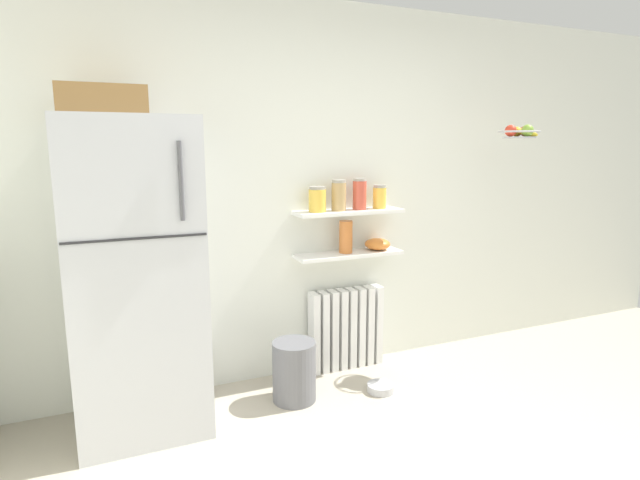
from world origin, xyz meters
The scene contains 14 objects.
back_wall centered at (0.00, 2.05, 1.30)m, with size 7.04×0.10×2.60m, color silver.
refrigerator centered at (-1.31, 1.68, 0.93)m, with size 0.71×0.68×1.94m.
radiator centered at (0.15, 1.92, 0.30)m, with size 0.57×0.12×0.60m.
wall_shelf_lower centered at (0.15, 1.89, 0.87)m, with size 0.79×0.22×0.03m, color white.
wall_shelf_upper centered at (0.15, 1.89, 1.18)m, with size 0.79×0.22×0.03m, color white.
storage_jar_0 centered at (-0.10, 1.89, 1.27)m, with size 0.12×0.12×0.17m.
storage_jar_1 centered at (0.07, 1.89, 1.29)m, with size 0.10×0.10×0.21m.
storage_jar_2 centered at (0.23, 1.89, 1.30)m, with size 0.10×0.10×0.22m.
storage_jar_3 centered at (0.39, 1.89, 1.27)m, with size 0.10×0.10×0.17m.
vase centered at (0.12, 1.89, 1.00)m, with size 0.10×0.10×0.23m, color #CC7033.
shelf_bowl centered at (0.38, 1.89, 0.93)m, with size 0.19×0.19×0.08m, color orange.
trash_bin centered at (-0.39, 1.60, 0.20)m, with size 0.28×0.28×0.40m, color slate.
pet_food_bowl centered at (0.19, 1.48, 0.03)m, with size 0.18×0.18×0.05m, color #B7B7BC.
hanging_fruit_basket centered at (1.34, 1.55, 1.73)m, with size 0.29×0.29×0.09m.
Camera 1 is at (-1.46, -1.30, 1.64)m, focal length 28.65 mm.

